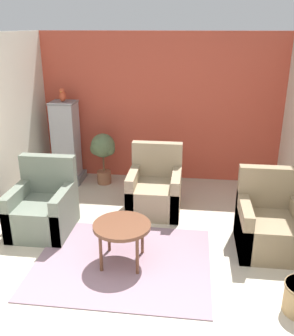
% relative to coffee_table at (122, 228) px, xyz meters
% --- Properties ---
extents(ground_plane, '(20.00, 20.00, 0.00)m').
position_rel_coffee_table_xyz_m(ground_plane, '(0.18, -1.03, -0.43)').
color(ground_plane, beige).
rests_on(ground_plane, ground).
extents(wall_back_accent, '(4.06, 0.06, 2.42)m').
position_rel_coffee_table_xyz_m(wall_back_accent, '(0.18, 2.62, 0.78)').
color(wall_back_accent, '#C64C38').
rests_on(wall_back_accent, ground_plane).
extents(area_rug, '(1.95, 1.59, 0.01)m').
position_rel_coffee_table_xyz_m(area_rug, '(-0.00, -0.00, -0.43)').
color(area_rug, gray).
rests_on(area_rug, ground_plane).
extents(coffee_table, '(0.63, 0.63, 0.48)m').
position_rel_coffee_table_xyz_m(coffee_table, '(0.00, 0.00, 0.00)').
color(coffee_table, brown).
rests_on(coffee_table, ground_plane).
extents(armchair_left, '(0.72, 0.77, 0.93)m').
position_rel_coffee_table_xyz_m(armchair_left, '(-1.14, 0.60, -0.14)').
color(armchair_left, slate).
rests_on(armchair_left, ground_plane).
extents(armchair_right, '(0.72, 0.77, 0.93)m').
position_rel_coffee_table_xyz_m(armchair_right, '(1.66, 0.51, -0.14)').
color(armchair_right, '#8E7A5B').
rests_on(armchair_right, ground_plane).
extents(armchair_middle, '(0.72, 0.77, 0.93)m').
position_rel_coffee_table_xyz_m(armchair_middle, '(0.22, 1.34, -0.14)').
color(armchair_middle, '#9E896B').
rests_on(armchair_middle, ground_plane).
extents(birdcage, '(0.50, 0.50, 1.36)m').
position_rel_coffee_table_xyz_m(birdcage, '(-1.36, 2.24, 0.21)').
color(birdcage, slate).
rests_on(birdcage, ground_plane).
extents(parrot, '(0.10, 0.18, 0.22)m').
position_rel_coffee_table_xyz_m(parrot, '(-1.36, 2.24, 1.03)').
color(parrot, '#D14C2D').
rests_on(parrot, birdcage).
extents(potted_plant, '(0.43, 0.39, 0.86)m').
position_rel_coffee_table_xyz_m(potted_plant, '(-0.73, 2.20, 0.15)').
color(potted_plant, brown).
rests_on(potted_plant, ground_plane).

